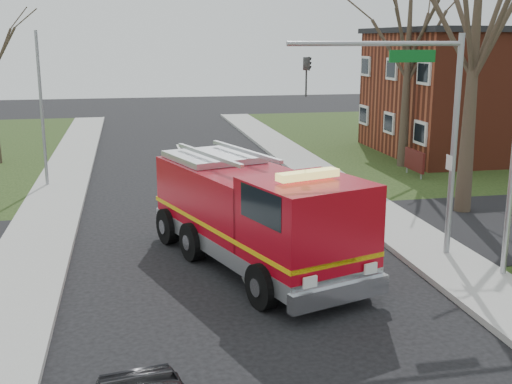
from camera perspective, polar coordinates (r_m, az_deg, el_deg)
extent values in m
plane|color=black|center=(17.54, -0.46, -8.75)|extent=(120.00, 120.00, 0.00)
cube|color=gray|center=(19.57, 17.79, -6.78)|extent=(2.40, 80.00, 0.15)
cube|color=gray|center=(17.53, -21.08, -9.46)|extent=(2.40, 80.00, 0.15)
cube|color=maroon|center=(40.61, 21.82, 8.09)|extent=(15.00, 10.00, 7.00)
cube|color=silver|center=(37.21, 11.76, 6.03)|extent=(0.12, 1.40, 1.20)
cube|color=#491311|center=(32.03, 13.91, 2.75)|extent=(0.12, 2.00, 1.00)
cylinder|color=gray|center=(31.41, 14.48, 1.68)|extent=(0.08, 0.08, 0.90)
cylinder|color=gray|center=(32.83, 13.28, 2.24)|extent=(0.08, 0.08, 0.90)
cone|color=#33271E|center=(25.30, 18.80, 11.33)|extent=(0.64, 0.64, 12.00)
cone|color=#33271E|center=(34.02, 13.30, 10.78)|extent=(0.56, 0.56, 10.50)
cylinder|color=gray|center=(20.16, 17.17, 3.64)|extent=(0.18, 0.18, 6.80)
cylinder|color=gray|center=(18.79, 10.66, 12.84)|extent=(5.20, 0.14, 0.14)
cube|color=#0C591E|center=(19.23, 13.72, 11.65)|extent=(1.40, 0.06, 0.35)
imported|color=black|center=(18.15, 4.61, 11.90)|extent=(0.22, 0.18, 1.10)
cylinder|color=gray|center=(30.34, -18.51, 6.85)|extent=(0.14, 0.14, 7.00)
cube|color=#9F0715|center=(20.04, -2.11, -0.89)|extent=(4.45, 6.20, 2.26)
cube|color=#9F0715|center=(16.63, 4.54, -3.37)|extent=(3.55, 3.55, 2.58)
cube|color=#B7BABF|center=(19.21, -0.26, -4.36)|extent=(5.37, 8.85, 0.48)
cube|color=#E5B20C|center=(19.03, -0.27, -2.66)|extent=(5.38, 8.86, 0.13)
cube|color=black|center=(15.49, 7.08, -1.59)|extent=(2.40, 0.90, 0.91)
cube|color=#E5D866|center=(16.27, 4.64, 1.54)|extent=(1.75, 0.91, 0.19)
cylinder|color=black|center=(16.23, 0.57, -8.38)|extent=(0.74, 1.24, 1.18)
cylinder|color=black|center=(17.73, 8.42, -6.60)|extent=(0.74, 1.24, 1.18)
cylinder|color=black|center=(21.45, -7.83, -3.02)|extent=(0.74, 1.24, 1.18)
cylinder|color=black|center=(22.61, -1.26, -2.04)|extent=(0.74, 1.24, 1.18)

